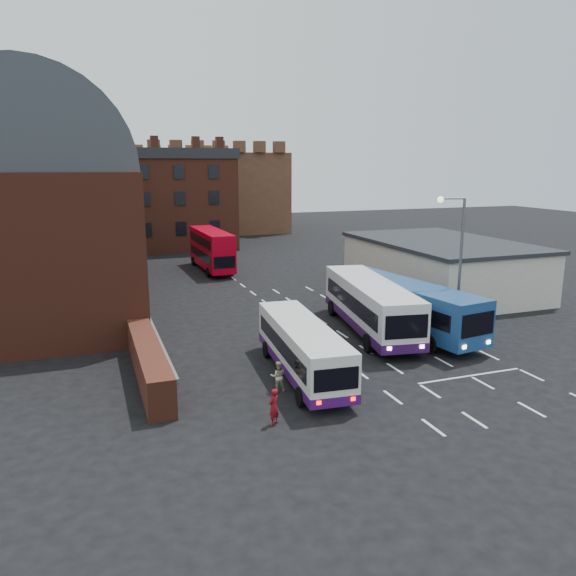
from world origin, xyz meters
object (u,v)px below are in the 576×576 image
object	(u,v)px
bus_white_outbound	(302,346)
bus_white_inbound	(370,303)
bus_red_double	(211,249)
pedestrian_beige	(278,376)
pedestrian_red	(274,407)
bus_blue	(405,304)
street_lamp	(456,253)

from	to	relation	value
bus_white_outbound	bus_white_inbound	bearing A→B (deg)	44.30
bus_red_double	pedestrian_beige	xyz separation A→B (m)	(-3.69, -30.89, -1.41)
bus_red_double	bus_white_outbound	bearing A→B (deg)	85.16
bus_red_double	bus_white_inbound	bearing A→B (deg)	100.35
bus_white_inbound	pedestrian_beige	distance (m)	11.08
pedestrian_beige	pedestrian_red	bearing A→B (deg)	81.96
bus_blue	pedestrian_beige	bearing A→B (deg)	21.18
pedestrian_red	street_lamp	bearing A→B (deg)	171.26
bus_white_outbound	pedestrian_beige	distance (m)	2.40
bus_red_double	street_lamp	bearing A→B (deg)	108.36
bus_white_outbound	bus_white_inbound	xyz separation A→B (m)	(6.77, 5.58, 0.32)
bus_blue	bus_red_double	world-z (taller)	bus_red_double
street_lamp	pedestrian_beige	world-z (taller)	street_lamp
bus_red_double	pedestrian_red	xyz separation A→B (m)	(-4.99, -34.12, -1.36)
bus_blue	bus_red_double	xyz separation A→B (m)	(-6.85, 24.83, 0.25)
bus_blue	street_lamp	xyz separation A→B (m)	(2.45, -1.48, 3.28)
street_lamp	bus_white_inbound	bearing A→B (deg)	151.93
bus_white_outbound	street_lamp	size ratio (longest dim) A/B	1.17
bus_white_inbound	bus_blue	bearing A→B (deg)	165.42
pedestrian_red	pedestrian_beige	distance (m)	3.49
bus_blue	pedestrian_red	distance (m)	15.10
pedestrian_beige	bus_white_outbound	bearing A→B (deg)	-128.09
bus_red_double	pedestrian_beige	distance (m)	31.14
bus_white_inbound	street_lamp	bearing A→B (deg)	161.52
bus_white_outbound	bus_red_double	xyz separation A→B (m)	(1.92, 29.51, 0.55)
street_lamp	bus_blue	bearing A→B (deg)	148.95
bus_blue	bus_white_outbound	bearing A→B (deg)	19.34
bus_white_outbound	pedestrian_red	xyz separation A→B (m)	(-3.07, -4.62, -0.81)
bus_white_inbound	bus_red_double	bearing A→B (deg)	-68.95
pedestrian_red	pedestrian_beige	xyz separation A→B (m)	(1.30, 3.24, -0.05)
street_lamp	pedestrian_red	world-z (taller)	street_lamp
bus_blue	pedestrian_beige	distance (m)	12.21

